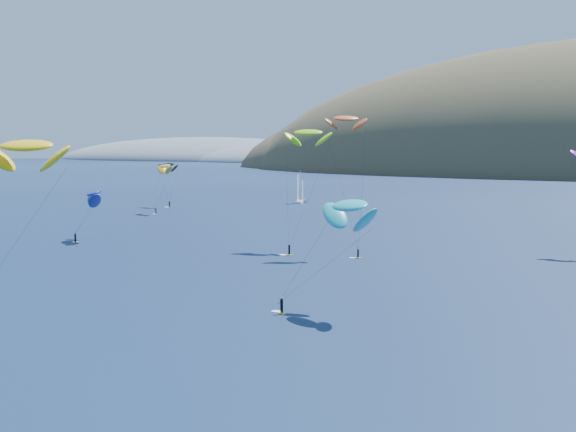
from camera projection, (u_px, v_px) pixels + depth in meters
The scene contains 9 objects.
headland at pixel (224, 163), 930.77m from camera, with size 460.00×250.00×60.00m.
sailboat at pixel (299, 200), 274.16m from camera, with size 9.38×8.36×11.20m.
kitesurfer_1 at pixel (165, 166), 234.78m from camera, with size 8.40×9.03×16.00m.
kitesurfer_2 at pixel (26, 146), 95.02m from camera, with size 11.19×11.91×23.39m.
kitesurfer_3 at pixel (308, 133), 157.77m from camera, with size 9.74×15.66×25.30m.
kitesurfer_5 at pixel (350, 206), 98.58m from camera, with size 12.73×10.90×15.98m.
kitesurfer_9 at pixel (346, 119), 148.64m from camera, with size 9.33×8.47×27.39m.
kitesurfer_10 at pixel (94, 193), 171.25m from camera, with size 10.37×12.59×12.92m.
kitesurfer_12 at pixel (168, 165), 258.06m from camera, with size 8.12×5.19×15.80m.
Camera 1 is at (65.88, -33.45, 21.03)m, focal length 50.00 mm.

